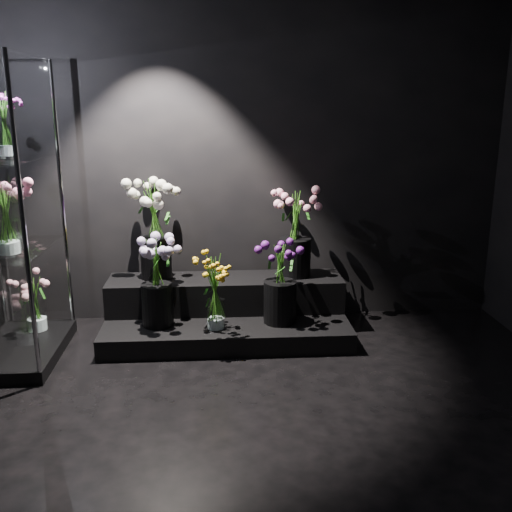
{
  "coord_description": "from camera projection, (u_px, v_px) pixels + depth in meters",
  "views": [
    {
      "loc": [
        -0.3,
        -2.56,
        1.74
      ],
      "look_at": [
        -0.04,
        1.2,
        0.73
      ],
      "focal_mm": 40.0,
      "sensor_mm": 36.0,
      "label": 1
    }
  ],
  "objects": [
    {
      "name": "floor",
      "position": [
        279.0,
        453.0,
        2.93
      ],
      "size": [
        4.0,
        4.0,
        0.0
      ],
      "primitive_type": "plane",
      "color": "black",
      "rests_on": "ground"
    },
    {
      "name": "wall_back",
      "position": [
        254.0,
        148.0,
        4.5
      ],
      "size": [
        4.0,
        0.0,
        4.0
      ],
      "primitive_type": "plane",
      "rotation": [
        1.57,
        0.0,
        0.0
      ],
      "color": "black",
      "rests_on": "floor"
    },
    {
      "name": "wall_front",
      "position": [
        484.0,
        418.0,
        0.64
      ],
      "size": [
        4.0,
        0.0,
        4.0
      ],
      "primitive_type": "plane",
      "rotation": [
        -1.57,
        0.0,
        0.0
      ],
      "color": "black",
      "rests_on": "floor"
    },
    {
      "name": "display_riser",
      "position": [
        226.0,
        311.0,
        4.45
      ],
      "size": [
        1.84,
        0.82,
        0.41
      ],
      "color": "black",
      "rests_on": "floor"
    },
    {
      "name": "display_case",
      "position": [
        6.0,
        215.0,
        3.79
      ],
      "size": [
        0.56,
        0.93,
        2.04
      ],
      "color": "black",
      "rests_on": "floor"
    },
    {
      "name": "bouquet_orange_bells",
      "position": [
        215.0,
        292.0,
        4.08
      ],
      "size": [
        0.32,
        0.32,
        0.55
      ],
      "rotation": [
        0.0,
        0.0,
        -0.39
      ],
      "color": "white",
      "rests_on": "display_riser"
    },
    {
      "name": "bouquet_lilac",
      "position": [
        156.0,
        274.0,
        4.12
      ],
      "size": [
        0.44,
        0.44,
        0.67
      ],
      "rotation": [
        0.0,
        0.0,
        -0.24
      ],
      "color": "black",
      "rests_on": "display_riser"
    },
    {
      "name": "bouquet_purple",
      "position": [
        280.0,
        278.0,
        4.19
      ],
      "size": [
        0.39,
        0.39,
        0.63
      ],
      "rotation": [
        0.0,
        0.0,
        -0.31
      ],
      "color": "black",
      "rests_on": "display_riser"
    },
    {
      "name": "bouquet_cream_roses",
      "position": [
        154.0,
        221.0,
        4.38
      ],
      "size": [
        0.53,
        0.53,
        0.77
      ],
      "rotation": [
        0.0,
        0.0,
        0.42
      ],
      "color": "black",
      "rests_on": "display_riser"
    },
    {
      "name": "bouquet_pink_roses",
      "position": [
        296.0,
        228.0,
        4.46
      ],
      "size": [
        0.45,
        0.45,
        0.68
      ],
      "rotation": [
        0.0,
        0.0,
        -0.28
      ],
      "color": "black",
      "rests_on": "display_riser"
    },
    {
      "name": "bouquet_case_pink",
      "position": [
        6.0,
        217.0,
        3.65
      ],
      "size": [
        0.36,
        0.36,
        0.47
      ],
      "rotation": [
        0.0,
        0.0,
        -0.41
      ],
      "color": "white",
      "rests_on": "display_case"
    },
    {
      "name": "bouquet_case_magenta",
      "position": [
        4.0,
        124.0,
        3.79
      ],
      "size": [
        0.27,
        0.27,
        0.41
      ],
      "rotation": [
        0.0,
        0.0,
        -0.36
      ],
      "color": "white",
      "rests_on": "display_case"
    },
    {
      "name": "bouquet_case_base_pink",
      "position": [
        35.0,
        302.0,
        4.22
      ],
      "size": [
        0.38,
        0.38,
        0.42
      ],
      "rotation": [
        0.0,
        0.0,
        0.34
      ],
      "color": "white",
      "rests_on": "display_case"
    }
  ]
}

